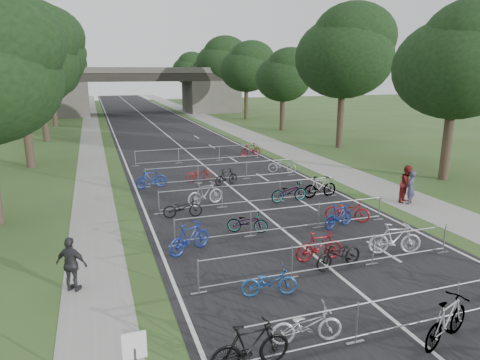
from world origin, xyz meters
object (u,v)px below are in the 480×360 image
Objects in this scene: park_sign at (135,359)px; pedestrian_c at (72,265)px; overpass_bridge at (139,91)px; pedestrian_b at (407,184)px; pedestrian_a at (410,188)px.

pedestrian_c is at bearing 103.45° from park_sign.
pedestrian_b is at bearing -81.76° from overpass_bridge.
pedestrian_c is (-15.65, -3.87, 0.01)m from pedestrian_a.
park_sign is 1.07× the size of pedestrian_c.
park_sign is 5.78m from pedestrian_c.
overpass_bridge is at bearing -67.57° from pedestrian_c.
pedestrian_a is 0.34m from pedestrian_b.
park_sign is 17.17m from pedestrian_a.
park_sign is at bearing 134.10° from pedestrian_c.
pedestrian_b is (14.36, 9.80, -0.31)m from park_sign.
pedestrian_b is (0.06, 0.32, 0.11)m from pedestrian_a.
pedestrian_a is at bearing -127.47° from pedestrian_b.
overpass_bridge is 62.41m from park_sign.
park_sign is 17.39m from pedestrian_b.
pedestrian_b reaches higher than pedestrian_a.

